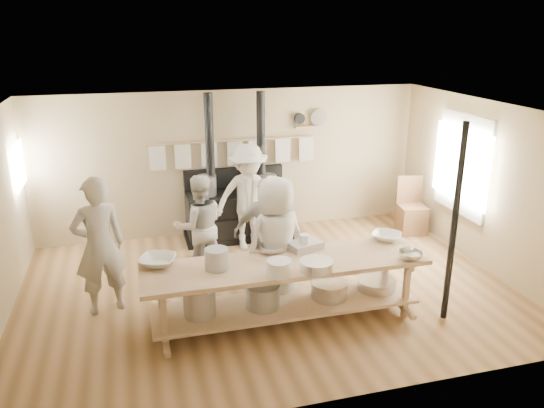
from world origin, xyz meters
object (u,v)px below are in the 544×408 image
at_px(cook_right, 267,233).
at_px(roasting_pan, 305,245).
at_px(prep_table, 285,286).
at_px(cook_center, 276,243).
at_px(cook_left, 199,226).
at_px(chair, 411,216).
at_px(cook_far_left, 99,246).
at_px(cook_by_window, 248,197).
at_px(stove, 237,210).

xyz_separation_m(cook_right, roasting_pan, (0.32, -0.72, 0.07)).
bearing_deg(prep_table, cook_center, 88.03).
bearing_deg(cook_right, cook_left, -18.57).
xyz_separation_m(chair, roasting_pan, (-2.79, -2.09, 0.59)).
bearing_deg(chair, cook_far_left, -156.47).
xyz_separation_m(cook_far_left, cook_left, (1.40, 0.73, -0.14)).
relative_size(cook_right, cook_by_window, 0.91).
height_order(stove, cook_left, stove).
bearing_deg(cook_by_window, cook_center, -92.11).
bearing_deg(cook_right, cook_center, 101.97).
bearing_deg(prep_table, chair, 37.40).
xyz_separation_m(cook_by_window, roasting_pan, (0.27, -2.18, -0.01)).
distance_m(cook_left, chair, 4.12).
distance_m(cook_center, cook_by_window, 2.03).
bearing_deg(cook_left, roasting_pan, 127.55).
bearing_deg(cook_center, cook_left, -70.05).
bearing_deg(cook_left, prep_table, 112.06).
relative_size(prep_table, chair, 3.49).
bearing_deg(cook_right, chair, -141.30).
bearing_deg(roasting_pan, cook_left, 132.80).
relative_size(cook_far_left, roasting_pan, 4.32).
bearing_deg(chair, roasting_pan, -135.13).
bearing_deg(cook_far_left, cook_center, 153.93).
relative_size(prep_table, cook_far_left, 1.92).
relative_size(cook_left, roasting_pan, 3.67).
distance_m(cook_center, chair, 3.74).
relative_size(cook_center, chair, 1.76).
distance_m(cook_left, roasting_pan, 1.80).
xyz_separation_m(stove, prep_table, (-0.00, -3.02, -0.00)).
relative_size(prep_table, cook_right, 2.18).
xyz_separation_m(stove, cook_right, (0.05, -1.96, 0.30)).
height_order(stove, chair, stove).
height_order(cook_far_left, cook_right, cook_far_left).
bearing_deg(roasting_pan, cook_center, 156.67).
relative_size(cook_left, cook_center, 0.88).
relative_size(stove, cook_far_left, 1.38).
bearing_deg(cook_far_left, cook_right, 168.17).
relative_size(cook_far_left, cook_by_window, 1.03).
height_order(stove, cook_center, stove).
bearing_deg(prep_table, stove, 89.96).
xyz_separation_m(cook_left, cook_right, (0.90, -0.60, 0.03)).
bearing_deg(cook_far_left, cook_by_window, -160.97).
xyz_separation_m(stove, chair, (3.16, -0.60, -0.22)).
distance_m(prep_table, cook_right, 1.10).
distance_m(cook_left, cook_center, 1.46).
height_order(stove, cook_far_left, stove).
height_order(cook_far_left, roasting_pan, cook_far_left).
height_order(prep_table, roasting_pan, roasting_pan).
relative_size(prep_table, cook_left, 2.25).
height_order(stove, cook_right, stove).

